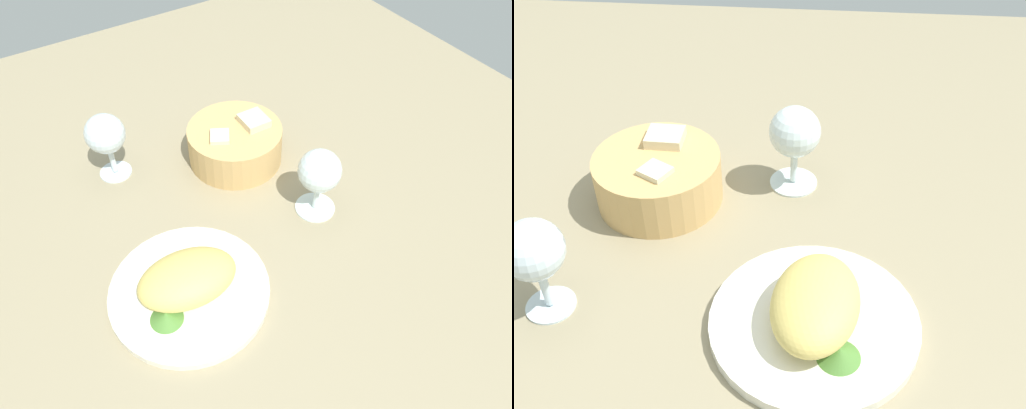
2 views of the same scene
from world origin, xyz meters
TOP-DOWN VIEW (x-y plane):
  - ground_plane at (0.00, 0.00)cm, footprint 140.00×140.00cm
  - plate at (-16.82, -12.06)cm, footprint 23.49×23.49cm
  - omelette at (-16.82, -12.06)cm, footprint 15.54×11.44cm
  - lettuce_garnish at (-21.66, -14.74)cm, footprint 4.74×4.74cm
  - bread_basket at (4.31, 9.85)cm, footprint 17.17×17.17cm
  - wine_glass_near at (9.07, -8.28)cm, footprint 7.11×7.11cm
  - wine_glass_far at (-16.29, 18.33)cm, footprint 6.97×6.97cm

SIDE VIEW (x-z plane):
  - ground_plane at x=0.00cm, z-range -2.00..0.00cm
  - plate at x=-16.82cm, z-range 0.00..1.40cm
  - lettuce_garnish at x=-21.66cm, z-range 1.40..3.00cm
  - bread_basket at x=4.31cm, z-range -0.54..7.79cm
  - omelette at x=-16.82cm, z-range 1.40..6.79cm
  - wine_glass_near at x=9.07cm, z-range 1.95..14.29cm
  - wine_glass_far at x=-16.29cm, z-range 2.25..14.83cm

